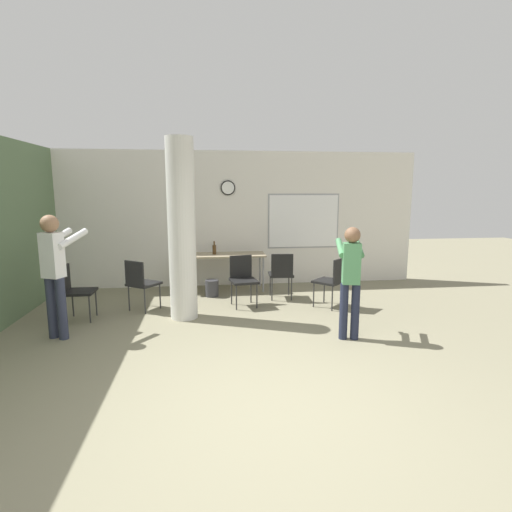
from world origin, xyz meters
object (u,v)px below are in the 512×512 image
(person_watching_back, at_px, (55,267))
(person_playing_side, at_px, (351,274))
(chair_by_left_wall, at_px, (75,288))
(chair_table_right, at_px, (281,272))
(chair_table_front, at_px, (243,277))
(chair_mid_room, at_px, (332,279))
(folding_table, at_px, (220,257))
(bottle_on_table, at_px, (214,249))
(chair_near_pillar, at_px, (141,281))

(person_watching_back, height_order, person_playing_side, person_watching_back)
(chair_by_left_wall, height_order, chair_table_right, same)
(chair_table_front, relative_size, person_playing_side, 0.57)
(chair_by_left_wall, xyz_separation_m, chair_mid_room, (4.17, 0.16, 0.00))
(chair_mid_room, bearing_deg, person_playing_side, -98.66)
(chair_table_front, bearing_deg, folding_table, 107.06)
(bottle_on_table, xyz_separation_m, chair_table_front, (0.47, -1.14, -0.33))
(bottle_on_table, relative_size, person_playing_side, 0.17)
(chair_by_left_wall, bearing_deg, person_watching_back, -88.95)
(chair_near_pillar, bearing_deg, chair_mid_room, -3.56)
(chair_mid_room, bearing_deg, chair_by_left_wall, -177.81)
(folding_table, distance_m, chair_near_pillar, 1.87)
(folding_table, bearing_deg, chair_near_pillar, -137.59)
(folding_table, bearing_deg, chair_mid_room, -38.05)
(folding_table, bearing_deg, bottle_on_table, 177.66)
(chair_mid_room, bearing_deg, chair_near_pillar, 176.44)
(folding_table, bearing_deg, chair_by_left_wall, -145.07)
(chair_by_left_wall, bearing_deg, folding_table, 34.93)
(folding_table, bearing_deg, chair_table_front, -72.94)
(chair_near_pillar, height_order, person_playing_side, person_playing_side)
(folding_table, distance_m, chair_table_right, 1.37)
(bottle_on_table, distance_m, chair_table_front, 1.27)
(chair_by_left_wall, distance_m, chair_table_right, 3.49)
(bottle_on_table, distance_m, person_watching_back, 3.23)
(person_watching_back, bearing_deg, chair_by_left_wall, 91.05)
(person_playing_side, bearing_deg, folding_table, 119.56)
(chair_near_pillar, height_order, person_watching_back, person_watching_back)
(folding_table, bearing_deg, person_watching_back, -133.98)
(folding_table, xyz_separation_m, chair_near_pillar, (-1.37, -1.25, -0.17))
(bottle_on_table, height_order, person_playing_side, person_playing_side)
(chair_mid_room, xyz_separation_m, person_watching_back, (-4.16, -0.93, 0.49))
(bottle_on_table, xyz_separation_m, chair_near_pillar, (-1.25, -1.26, -0.33))
(chair_near_pillar, relative_size, chair_mid_room, 1.00)
(folding_table, relative_size, person_watching_back, 1.05)
(chair_near_pillar, xyz_separation_m, chair_table_right, (2.46, 0.44, 0.00))
(person_playing_side, bearing_deg, person_watching_back, 172.61)
(chair_mid_room, distance_m, chair_table_front, 1.55)
(chair_near_pillar, distance_m, chair_table_front, 1.72)
(folding_table, xyz_separation_m, chair_mid_room, (1.86, -1.46, -0.17))
(chair_table_right, height_order, chair_mid_room, same)
(chair_near_pillar, relative_size, person_watching_back, 0.51)
(chair_table_right, bearing_deg, folding_table, 143.05)
(folding_table, distance_m, chair_mid_room, 2.37)
(chair_by_left_wall, distance_m, person_playing_side, 4.17)
(chair_table_front, distance_m, person_watching_back, 2.97)
(folding_table, bearing_deg, chair_table_right, -36.95)
(chair_near_pillar, relative_size, chair_table_right, 1.00)
(chair_near_pillar, xyz_separation_m, chair_mid_room, (3.23, -0.20, 0.00))
(person_watching_back, bearing_deg, chair_table_front, 25.31)
(bottle_on_table, xyz_separation_m, person_playing_side, (1.76, -2.90, 0.07))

